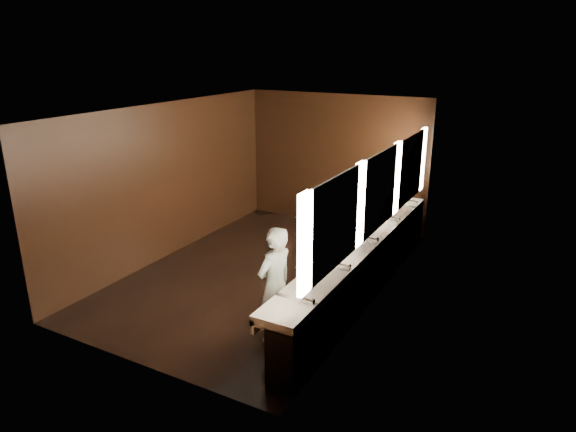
# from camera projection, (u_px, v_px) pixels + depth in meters

# --- Properties ---
(floor) EXTENTS (6.00, 6.00, 0.00)m
(floor) POSITION_uv_depth(u_px,v_px,m) (264.00, 273.00, 8.85)
(floor) COLOR black
(floor) RESTS_ON ground
(ceiling) EXTENTS (4.00, 6.00, 0.02)m
(ceiling) POSITION_uv_depth(u_px,v_px,m) (261.00, 109.00, 7.96)
(ceiling) COLOR #2D2D2B
(ceiling) RESTS_ON wall_back
(wall_back) EXTENTS (4.00, 0.02, 2.80)m
(wall_back) POSITION_uv_depth(u_px,v_px,m) (336.00, 161.00, 10.90)
(wall_back) COLOR black
(wall_back) RESTS_ON floor
(wall_front) EXTENTS (4.00, 0.02, 2.80)m
(wall_front) POSITION_uv_depth(u_px,v_px,m) (128.00, 260.00, 5.90)
(wall_front) COLOR black
(wall_front) RESTS_ON floor
(wall_left) EXTENTS (0.02, 6.00, 2.80)m
(wall_left) POSITION_uv_depth(u_px,v_px,m) (168.00, 181.00, 9.31)
(wall_left) COLOR black
(wall_left) RESTS_ON floor
(wall_right) EXTENTS (0.02, 6.00, 2.80)m
(wall_right) POSITION_uv_depth(u_px,v_px,m) (380.00, 214.00, 7.50)
(wall_right) COLOR black
(wall_right) RESTS_ON floor
(sink_counter) EXTENTS (0.55, 5.40, 1.01)m
(sink_counter) POSITION_uv_depth(u_px,v_px,m) (363.00, 268.00, 7.88)
(sink_counter) COLOR black
(sink_counter) RESTS_ON floor
(mirror_band) EXTENTS (0.06, 5.03, 1.15)m
(mirror_band) POSITION_uv_depth(u_px,v_px,m) (380.00, 191.00, 7.40)
(mirror_band) COLOR #FFE3C1
(mirror_band) RESTS_ON wall_right
(person) EXTENTS (0.51, 0.66, 1.59)m
(person) POSITION_uv_depth(u_px,v_px,m) (275.00, 285.00, 6.62)
(person) COLOR #8ECED4
(person) RESTS_ON floor
(trash_bin) EXTENTS (0.40, 0.40, 0.61)m
(trash_bin) POSITION_uv_depth(u_px,v_px,m) (294.00, 332.00, 6.49)
(trash_bin) COLOR black
(trash_bin) RESTS_ON floor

